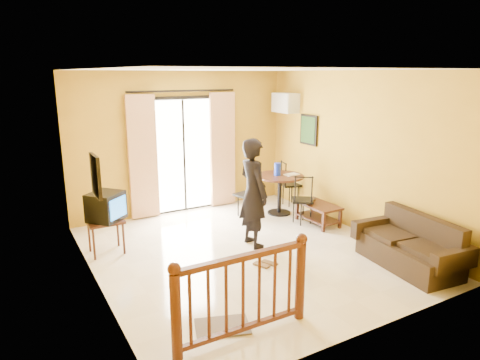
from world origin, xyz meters
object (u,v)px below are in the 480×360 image
television (106,206)px  standing_person (253,193)px  dining_table (280,183)px  coffee_table (318,211)px  sofa (411,248)px

television → standing_person: size_ratio=0.37×
dining_table → coffee_table: 0.98m
coffee_table → standing_person: size_ratio=0.49×
television → sofa: 4.61m
television → sofa: television is taller
coffee_table → sofa: 2.08m
coffee_table → standing_person: (-1.59, -0.26, 0.63)m
dining_table → sofa: (0.28, -2.94, -0.35)m
coffee_table → dining_table: bearing=108.3°
television → coffee_table: 3.80m
dining_table → coffee_table: bearing=-71.7°
dining_table → coffee_table: (0.28, -0.86, -0.37)m
standing_person → coffee_table: bearing=-80.7°
dining_table → coffee_table: dining_table is taller
dining_table → standing_person: 1.74m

